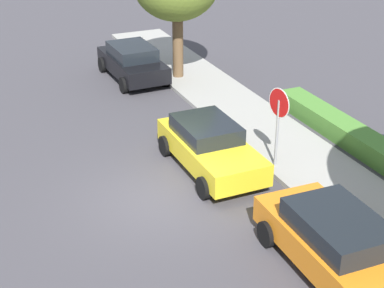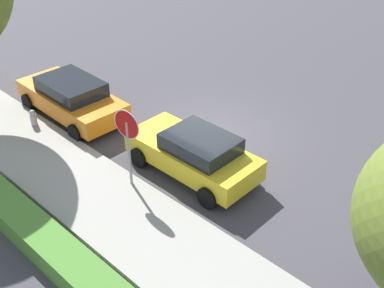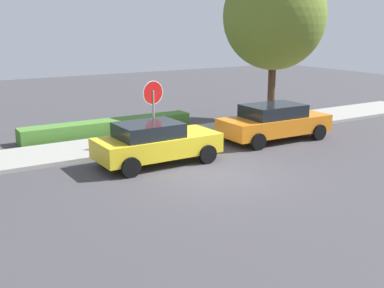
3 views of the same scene
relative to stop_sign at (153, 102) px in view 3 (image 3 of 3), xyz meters
name	(u,v)px [view 3 (image 3 of 3)]	position (x,y,z in m)	size (l,w,h in m)	color
ground_plane	(214,174)	(0.18, -3.74, -1.79)	(60.00, 60.00, 0.00)	#423F44
sidewalk_curb	(146,141)	(0.18, 1.02, -1.72)	(32.00, 2.66, 0.14)	#9E9B93
stop_sign	(153,102)	(0.00, 0.00, 0.00)	(0.87, 0.14, 2.57)	gray
parked_car_yellow	(156,142)	(-0.84, -1.76, -1.05)	(4.18, 2.01, 1.43)	yellow
parked_car_orange	(274,122)	(4.77, -1.28, -1.03)	(4.59, 2.12, 1.46)	orange
street_tree_mid_block	(274,17)	(7.00, 1.53, 3.09)	(4.65, 4.65, 7.29)	#422D1E
fire_hydrant	(256,124)	(5.03, 0.18, -1.43)	(0.30, 0.22, 0.72)	#A5A5A8
front_yard_hedge	(109,127)	(-0.52, 3.13, -1.47)	(7.44, 0.90, 0.63)	#4C8433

